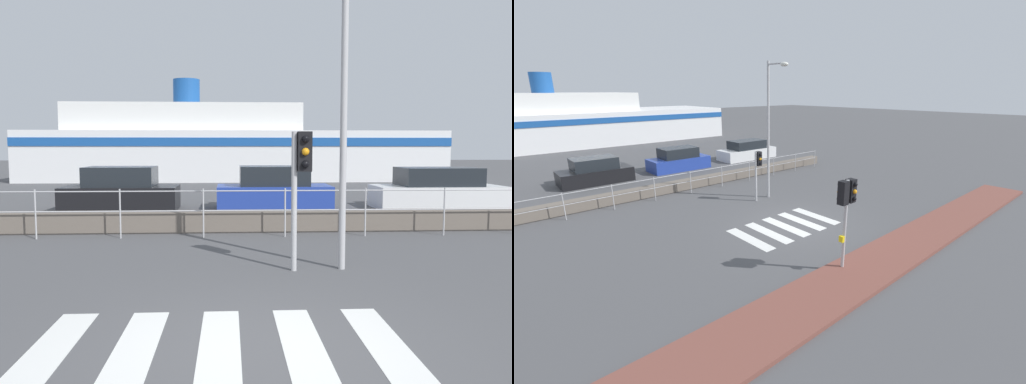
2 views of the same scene
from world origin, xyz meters
TOP-DOWN VIEW (x-y plane):
  - ground_plane at (0.00, 0.00)m, footprint 160.00×160.00m
  - sidewalk_brick at (0.00, -4.10)m, footprint 24.00×1.80m
  - crosswalk at (-0.47, 0.00)m, footprint 4.05×2.40m
  - seawall at (0.00, 7.49)m, footprint 19.50×0.55m
  - harbor_fence at (0.00, 6.61)m, footprint 17.59×0.04m
  - traffic_light_near at (-1.56, -3.59)m, footprint 0.58×0.41m
  - traffic_light_far at (0.87, 3.31)m, footprint 0.34×0.32m
  - streetlamp at (1.62, 3.17)m, footprint 0.32×1.33m
  - ferry_boat at (-0.65, 29.40)m, footprint 26.85×8.50m
  - parked_car_black at (-4.08, 12.18)m, footprint 3.87×1.86m
  - parked_car_blue at (1.21, 12.18)m, footprint 3.95×1.79m
  - parked_car_white at (7.07, 12.18)m, footprint 4.54×1.88m

SIDE VIEW (x-z plane):
  - ground_plane at x=0.00m, z-range 0.00..0.00m
  - crosswalk at x=-0.47m, z-range 0.00..0.01m
  - sidewalk_brick at x=0.00m, z-range 0.00..0.12m
  - seawall at x=0.00m, z-range 0.00..0.52m
  - parked_car_white at x=7.07m, z-range -0.11..1.33m
  - parked_car_black at x=-4.08m, z-range -0.11..1.38m
  - parked_car_blue at x=1.21m, z-range -0.11..1.39m
  - harbor_fence at x=0.00m, z-range 0.19..1.36m
  - traffic_light_far at x=0.87m, z-range 0.57..2.98m
  - ferry_boat at x=-0.65m, z-range -1.26..5.48m
  - traffic_light_near at x=-1.56m, z-range 0.79..3.60m
  - streetlamp at x=1.62m, z-range 0.76..7.25m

